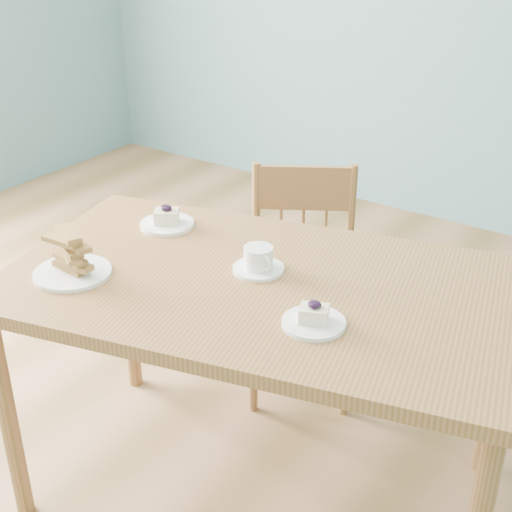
% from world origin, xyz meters
% --- Properties ---
extents(room, '(5.01, 5.01, 2.71)m').
position_xyz_m(room, '(0.00, 0.00, 1.35)').
color(room, '#A1704B').
rests_on(room, ground).
extents(dining_table, '(1.52, 1.10, 0.74)m').
position_xyz_m(dining_table, '(0.24, 0.21, 0.66)').
color(dining_table, '#A0663C').
rests_on(dining_table, ground).
extents(dining_chair, '(0.51, 0.50, 0.82)m').
position_xyz_m(dining_chair, '(0.04, 0.76, 0.42)').
color(dining_chair, '#A0663C').
rests_on(dining_chair, ground).
extents(cheesecake_plate_near, '(0.15, 0.15, 0.06)m').
position_xyz_m(cheesecake_plate_near, '(0.46, 0.10, 0.75)').
color(cheesecake_plate_near, white).
rests_on(cheesecake_plate_near, dining_table).
extents(cheesecake_plate_far, '(0.17, 0.17, 0.07)m').
position_xyz_m(cheesecake_plate_far, '(-0.20, 0.33, 0.75)').
color(cheesecake_plate_far, white).
rests_on(cheesecake_plate_far, dining_table).
extents(coffee_cup, '(0.14, 0.14, 0.07)m').
position_xyz_m(coffee_cup, '(0.20, 0.25, 0.77)').
color(coffee_cup, white).
rests_on(coffee_cup, dining_table).
extents(biscotti_plate, '(0.21, 0.21, 0.13)m').
position_xyz_m(biscotti_plate, '(-0.20, -0.05, 0.78)').
color(biscotti_plate, white).
rests_on(biscotti_plate, dining_table).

